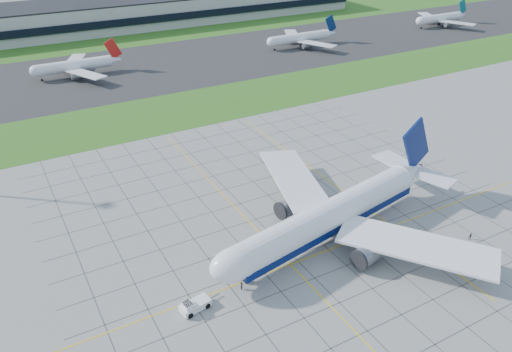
{
  "coord_description": "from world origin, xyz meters",
  "views": [
    {
      "loc": [
        -56.03,
        -69.49,
        66.62
      ],
      "look_at": [
        -3.9,
        23.42,
        7.0
      ],
      "focal_mm": 35.0,
      "sensor_mm": 36.0,
      "label": 1
    }
  ],
  "objects_px": {
    "airliner": "(330,216)",
    "distant_jet_1": "(76,65)",
    "distant_jet_2": "(301,38)",
    "crew_near": "(242,286)",
    "crew_far": "(471,237)",
    "distant_jet_3": "(441,18)",
    "pushback_tug": "(194,305)"
  },
  "relations": [
    {
      "from": "pushback_tug",
      "to": "distant_jet_3",
      "type": "height_order",
      "value": "distant_jet_3"
    },
    {
      "from": "crew_near",
      "to": "distant_jet_2",
      "type": "bearing_deg",
      "value": 5.8
    },
    {
      "from": "airliner",
      "to": "pushback_tug",
      "type": "height_order",
      "value": "airliner"
    },
    {
      "from": "crew_near",
      "to": "distant_jet_2",
      "type": "distance_m",
      "value": 182.98
    },
    {
      "from": "airliner",
      "to": "distant_jet_1",
      "type": "xyz_separation_m",
      "value": [
        -24.02,
        146.7,
        -1.3
      ]
    },
    {
      "from": "airliner",
      "to": "distant_jet_3",
      "type": "distance_m",
      "value": 230.49
    },
    {
      "from": "airliner",
      "to": "crew_far",
      "type": "relative_size",
      "value": 42.46
    },
    {
      "from": "airliner",
      "to": "distant_jet_1",
      "type": "bearing_deg",
      "value": 88.8
    },
    {
      "from": "crew_near",
      "to": "distant_jet_2",
      "type": "height_order",
      "value": "distant_jet_2"
    },
    {
      "from": "distant_jet_1",
      "to": "distant_jet_2",
      "type": "xyz_separation_m",
      "value": [
        110.15,
        -6.73,
        0.0
      ]
    },
    {
      "from": "distant_jet_3",
      "to": "distant_jet_2",
      "type": "bearing_deg",
      "value": 179.28
    },
    {
      "from": "distant_jet_1",
      "to": "distant_jet_2",
      "type": "distance_m",
      "value": 110.35
    },
    {
      "from": "airliner",
      "to": "crew_near",
      "type": "distance_m",
      "value": 25.93
    },
    {
      "from": "distant_jet_2",
      "to": "distant_jet_3",
      "type": "distance_m",
      "value": 97.93
    },
    {
      "from": "crew_far",
      "to": "distant_jet_3",
      "type": "bearing_deg",
      "value": 74.29
    },
    {
      "from": "crew_near",
      "to": "distant_jet_3",
      "type": "bearing_deg",
      "value": -12.24
    },
    {
      "from": "pushback_tug",
      "to": "distant_jet_3",
      "type": "relative_size",
      "value": 0.2
    },
    {
      "from": "pushback_tug",
      "to": "distant_jet_2",
      "type": "relative_size",
      "value": 0.2
    },
    {
      "from": "crew_near",
      "to": "crew_far",
      "type": "relative_size",
      "value": 1.15
    },
    {
      "from": "crew_near",
      "to": "distant_jet_1",
      "type": "height_order",
      "value": "distant_jet_1"
    },
    {
      "from": "distant_jet_2",
      "to": "distant_jet_3",
      "type": "xyz_separation_m",
      "value": [
        97.92,
        -1.23,
        -0.0
      ]
    },
    {
      "from": "airliner",
      "to": "pushback_tug",
      "type": "relative_size",
      "value": 7.88
    },
    {
      "from": "pushback_tug",
      "to": "distant_jet_1",
      "type": "bearing_deg",
      "value": 75.34
    },
    {
      "from": "crew_near",
      "to": "distant_jet_3",
      "type": "height_order",
      "value": "distant_jet_3"
    },
    {
      "from": "crew_near",
      "to": "distant_jet_3",
      "type": "relative_size",
      "value": 0.04
    },
    {
      "from": "airliner",
      "to": "pushback_tug",
      "type": "xyz_separation_m",
      "value": [
        -35.13,
        -5.94,
        -4.75
      ]
    },
    {
      "from": "crew_near",
      "to": "distant_jet_1",
      "type": "relative_size",
      "value": 0.04
    },
    {
      "from": "pushback_tug",
      "to": "crew_near",
      "type": "xyz_separation_m",
      "value": [
        10.25,
        0.5,
        -0.13
      ]
    },
    {
      "from": "distant_jet_2",
      "to": "crew_far",
      "type": "bearing_deg",
      "value": -110.72
    },
    {
      "from": "crew_near",
      "to": "crew_far",
      "type": "bearing_deg",
      "value": -58.31
    },
    {
      "from": "crew_far",
      "to": "distant_jet_2",
      "type": "bearing_deg",
      "value": 98.98
    },
    {
      "from": "distant_jet_1",
      "to": "distant_jet_2",
      "type": "height_order",
      "value": "same"
    }
  ]
}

